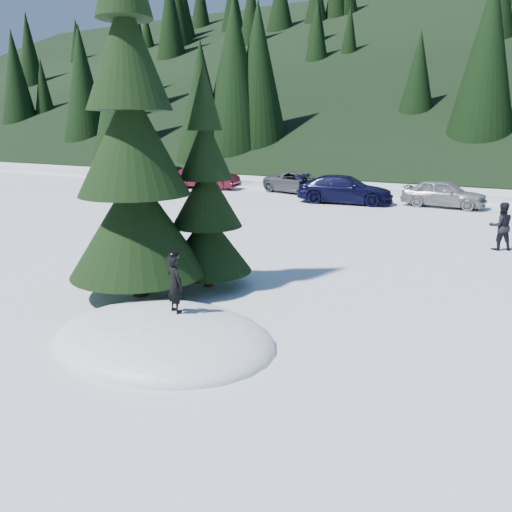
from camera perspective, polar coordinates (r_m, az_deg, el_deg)
The scene contains 12 objects.
ground at distance 9.77m, azimuth -10.48°, elevation -9.46°, with size 200.00×200.00×0.00m, color white.
snow_mound at distance 9.77m, azimuth -10.48°, elevation -9.46°, with size 4.48×3.52×0.96m, color white.
forest_hillside at distance 61.63m, azimuth 25.78°, elevation 21.21°, with size 200.00×60.00×25.00m, color black, non-canonical shape.
spruce_tall at distance 11.77m, azimuth -13.90°, elevation 11.15°, with size 3.20×3.20×8.60m.
spruce_short at distance 12.34m, azimuth -5.66°, elevation 5.95°, with size 2.20×2.20×5.37m.
child_skier at distance 9.61m, azimuth -9.26°, elevation -3.14°, with size 0.41×0.27×1.13m, color black.
adult_0 at distance 18.15m, azimuth 26.18°, elevation 3.08°, with size 0.77×0.60×1.57m, color black.
car_0 at distance 35.09m, azimuth -9.28°, elevation 9.10°, with size 1.67×4.16×1.42m, color black.
car_1 at distance 33.07m, azimuth -5.74°, elevation 8.93°, with size 1.54×4.42×1.46m, color #3D0B14.
car_2 at distance 30.72m, azimuth 5.03°, elevation 8.36°, with size 2.14×4.65×1.29m, color #4E5056.
car_3 at distance 26.97m, azimuth 10.13°, elevation 7.51°, with size 2.04×5.01×1.45m, color black.
car_4 at distance 26.88m, azimuth 20.67°, elevation 6.70°, with size 1.63×4.04×1.38m, color gray.
Camera 1 is at (5.86, -6.75, 3.94)m, focal length 35.00 mm.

